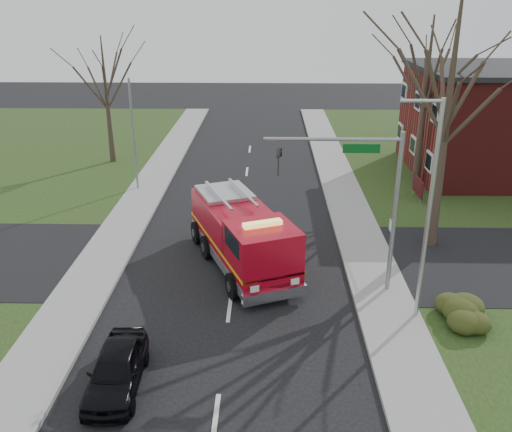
{
  "coord_description": "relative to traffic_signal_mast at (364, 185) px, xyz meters",
  "views": [
    {
      "loc": [
        1.47,
        -18.44,
        11.49
      ],
      "look_at": [
        0.94,
        4.84,
        2.0
      ],
      "focal_mm": 38.0,
      "sensor_mm": 36.0,
      "label": 1
    }
  ],
  "objects": [
    {
      "name": "ground",
      "position": [
        -5.21,
        -1.5,
        -4.71
      ],
      "size": [
        120.0,
        120.0,
        0.0
      ],
      "primitive_type": "plane",
      "color": "black",
      "rests_on": "ground"
    },
    {
      "name": "utility_pole_far",
      "position": [
        -12.01,
        12.5,
        -1.21
      ],
      "size": [
        0.14,
        0.14,
        7.0
      ],
      "primitive_type": "cylinder",
      "color": "gray",
      "rests_on": "ground"
    },
    {
      "name": "sidewalk_left",
      "position": [
        -11.41,
        -1.5,
        -4.63
      ],
      "size": [
        2.4,
        80.0,
        0.15
      ],
      "primitive_type": "cube",
      "color": "gray",
      "rests_on": "ground"
    },
    {
      "name": "bare_tree_far",
      "position": [
        5.79,
        13.5,
        1.78
      ],
      "size": [
        5.25,
        5.25,
        10.5
      ],
      "color": "#362820",
      "rests_on": "ground"
    },
    {
      "name": "hedge_corner",
      "position": [
        3.79,
        -2.5,
        -4.13
      ],
      "size": [
        2.8,
        2.0,
        0.9
      ],
      "primitive_type": "ellipsoid",
      "color": "#2F3714",
      "rests_on": "lawn_right"
    },
    {
      "name": "sidewalk_right",
      "position": [
        0.99,
        -1.5,
        -4.63
      ],
      "size": [
        2.4,
        80.0,
        0.15
      ],
      "primitive_type": "cube",
      "color": "gray",
      "rests_on": "ground"
    },
    {
      "name": "streetlight_pole",
      "position": [
        1.93,
        -2.0,
        -0.16
      ],
      "size": [
        1.48,
        0.16,
        8.4
      ],
      "color": "#B7BABF",
      "rests_on": "ground"
    },
    {
      "name": "bare_tree_left",
      "position": [
        -15.21,
        18.5,
        0.86
      ],
      "size": [
        4.5,
        4.5,
        9.0
      ],
      "color": "#362820",
      "rests_on": "ground"
    },
    {
      "name": "fire_engine",
      "position": [
        -4.85,
        2.19,
        -3.28
      ],
      "size": [
        5.39,
        8.26,
        3.15
      ],
      "rotation": [
        0.0,
        0.0,
        0.38
      ],
      "color": "#A80719",
      "rests_on": "ground"
    },
    {
      "name": "parked_car_maroon",
      "position": [
        -8.43,
        -6.18,
        -4.04
      ],
      "size": [
        1.69,
        3.94,
        1.33
      ],
      "primitive_type": "imported",
      "rotation": [
        0.0,
        0.0,
        0.03
      ],
      "color": "black",
      "rests_on": "ground"
    },
    {
      "name": "health_center_sign",
      "position": [
        5.29,
        11.0,
        -3.83
      ],
      "size": [
        0.12,
        2.0,
        1.4
      ],
      "color": "#451014",
      "rests_on": "ground"
    },
    {
      "name": "bare_tree_near",
      "position": [
        4.29,
        4.5,
        2.71
      ],
      "size": [
        6.0,
        6.0,
        12.0
      ],
      "color": "#362820",
      "rests_on": "ground"
    },
    {
      "name": "traffic_signal_mast",
      "position": [
        0.0,
        0.0,
        0.0
      ],
      "size": [
        5.29,
        0.18,
        6.8
      ],
      "color": "gray",
      "rests_on": "ground"
    }
  ]
}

